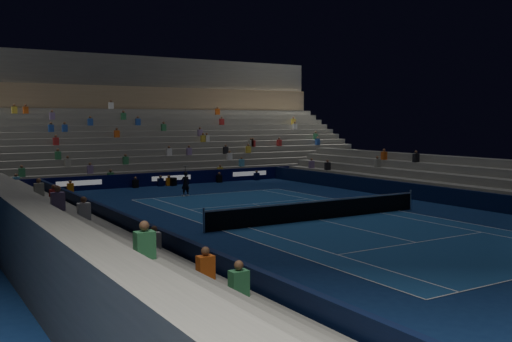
% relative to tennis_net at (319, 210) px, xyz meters
% --- Properties ---
extents(ground, '(90.00, 90.00, 0.00)m').
position_rel_tennis_net_xyz_m(ground, '(0.00, 0.00, -0.50)').
color(ground, '#0D224E').
rests_on(ground, ground).
extents(court_surface, '(10.97, 23.77, 0.01)m').
position_rel_tennis_net_xyz_m(court_surface, '(0.00, 0.00, -0.50)').
color(court_surface, navy).
rests_on(court_surface, ground).
extents(sponsor_barrier_far, '(44.00, 0.25, 1.00)m').
position_rel_tennis_net_xyz_m(sponsor_barrier_far, '(0.00, 18.50, -0.00)').
color(sponsor_barrier_far, '#080932').
rests_on(sponsor_barrier_far, ground).
extents(sponsor_barrier_east, '(0.25, 37.00, 1.00)m').
position_rel_tennis_net_xyz_m(sponsor_barrier_east, '(9.70, 0.00, -0.00)').
color(sponsor_barrier_east, black).
rests_on(sponsor_barrier_east, ground).
extents(sponsor_barrier_west, '(0.25, 37.00, 1.00)m').
position_rel_tennis_net_xyz_m(sponsor_barrier_west, '(-9.70, 0.00, -0.00)').
color(sponsor_barrier_west, black).
rests_on(sponsor_barrier_west, ground).
extents(grandstand_main, '(44.00, 15.20, 11.20)m').
position_rel_tennis_net_xyz_m(grandstand_main, '(0.00, 27.90, 2.87)').
color(grandstand_main, slate).
rests_on(grandstand_main, ground).
extents(grandstand_east, '(5.00, 37.00, 2.50)m').
position_rel_tennis_net_xyz_m(grandstand_east, '(13.17, 0.00, 0.41)').
color(grandstand_east, gray).
rests_on(grandstand_east, ground).
extents(grandstand_west, '(5.00, 37.00, 2.50)m').
position_rel_tennis_net_xyz_m(grandstand_west, '(-13.17, 0.00, 0.41)').
color(grandstand_west, slate).
rests_on(grandstand_west, ground).
extents(tennis_net, '(12.90, 0.10, 1.10)m').
position_rel_tennis_net_xyz_m(tennis_net, '(0.00, 0.00, 0.00)').
color(tennis_net, '#B2B2B7').
rests_on(tennis_net, ground).
extents(tennis_player, '(0.60, 0.40, 1.62)m').
position_rel_tennis_net_xyz_m(tennis_player, '(-1.87, 11.75, 0.31)').
color(tennis_player, black).
rests_on(tennis_player, ground).
extents(broadcast_camera, '(0.61, 0.98, 0.61)m').
position_rel_tennis_net_xyz_m(broadcast_camera, '(-0.13, 17.92, -0.19)').
color(broadcast_camera, black).
rests_on(broadcast_camera, ground).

